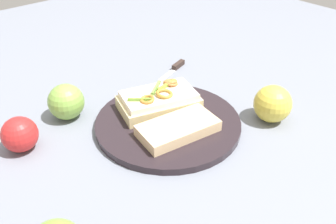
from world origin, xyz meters
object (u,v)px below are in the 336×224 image
at_px(plate, 168,123).
at_px(apple_3, 66,102).
at_px(bread_slice_side, 178,128).
at_px(knife, 175,68).
at_px(sandwich, 159,100).
at_px(apple_0, 20,134).
at_px(apple_4, 273,104).

bearing_deg(plate, apple_3, 39.94).
height_order(plate, bread_slice_side, bread_slice_side).
bearing_deg(knife, sandwich, 21.44).
height_order(plate, apple_0, apple_0).
relative_size(sandwich, apple_0, 2.74).
bearing_deg(sandwich, plate, -90.70).
height_order(apple_3, knife, apple_3).
distance_m(bread_slice_side, apple_3, 0.25).
relative_size(plate, bread_slice_side, 1.95).
bearing_deg(knife, plate, 27.39).
bearing_deg(apple_0, apple_4, -120.11).
bearing_deg(apple_0, knife, -83.04).
xyz_separation_m(bread_slice_side, apple_0, (0.18, 0.25, 0.01)).
distance_m(apple_4, knife, 0.31).
relative_size(sandwich, apple_3, 2.44).
relative_size(bread_slice_side, knife, 1.32).
relative_size(bread_slice_side, apple_4, 1.95).
xyz_separation_m(bread_slice_side, apple_4, (-0.08, -0.20, 0.01)).
distance_m(plate, apple_3, 0.22).
relative_size(apple_3, knife, 0.66).
bearing_deg(bread_slice_side, apple_4, -13.43).
relative_size(apple_3, apple_4, 0.97).
xyz_separation_m(plate, bread_slice_side, (-0.05, 0.01, 0.02)).
bearing_deg(apple_0, plate, -116.22).
bearing_deg(apple_3, plate, -140.06).
height_order(bread_slice_side, apple_0, apple_0).
relative_size(plate, apple_4, 3.80).
bearing_deg(sandwich, apple_0, -179.34).
relative_size(plate, sandwich, 1.61).
distance_m(bread_slice_side, knife, 0.31).
height_order(bread_slice_side, apple_4, apple_4).
distance_m(plate, sandwich, 0.06).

